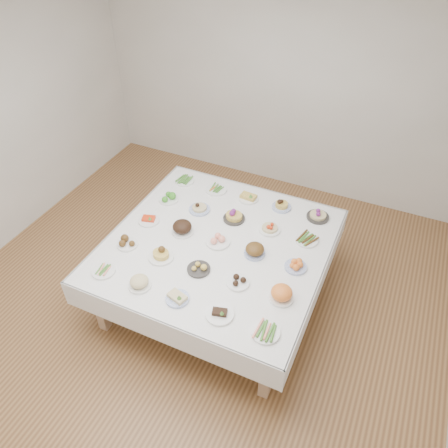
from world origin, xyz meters
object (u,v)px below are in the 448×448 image
at_px(dish_0, 103,271).
at_px(dish_12, 218,240).
at_px(display_table, 218,249).
at_px(dish_24, 318,213).

distance_m(dish_0, dish_12, 1.09).
xyz_separation_m(display_table, dish_0, (-0.77, -0.77, 0.09)).
xyz_separation_m(display_table, dish_12, (0.00, 0.01, 0.11)).
bearing_deg(dish_12, dish_0, -134.71).
relative_size(dish_12, dish_24, 0.98).
relative_size(dish_0, dish_12, 0.91).
bearing_deg(dish_12, display_table, -100.54).
distance_m(display_table, dish_0, 1.09).
distance_m(display_table, dish_12, 0.11).
bearing_deg(dish_0, display_table, 45.02).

